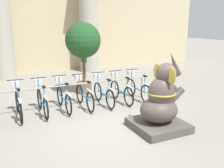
# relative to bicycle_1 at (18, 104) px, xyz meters

# --- Properties ---
(ground_plane) EXTENTS (60.00, 60.00, 0.00)m
(ground_plane) POSITION_rel_bicycle_1_xyz_m (2.13, -1.81, -0.40)
(ground_plane) COLOR gray
(building_facade) EXTENTS (20.00, 0.20, 6.00)m
(building_facade) POSITION_rel_bicycle_1_xyz_m (2.13, 6.79, 2.60)
(building_facade) COLOR #C6B78E
(building_facade) RESTS_ON ground_plane
(column_left) EXTENTS (1.25, 1.25, 5.16)m
(column_left) POSITION_rel_bicycle_1_xyz_m (-0.07, 5.79, 2.22)
(column_left) COLOR #ADA899
(column_left) RESTS_ON ground_plane
(column_right) EXTENTS (1.25, 1.25, 5.16)m
(column_right) POSITION_rel_bicycle_1_xyz_m (4.33, 5.79, 2.22)
(column_right) COLOR #ADA899
(column_right) RESTS_ON ground_plane
(bike_rack) EXTENTS (5.26, 0.05, 0.77)m
(bike_rack) POSITION_rel_bicycle_1_xyz_m (1.67, 0.14, 0.24)
(bike_rack) COLOR gray
(bike_rack) RESTS_ON ground_plane
(bicycle_1) EXTENTS (0.48, 1.68, 1.02)m
(bicycle_1) POSITION_rel_bicycle_1_xyz_m (0.00, 0.00, 0.00)
(bicycle_1) COLOR black
(bicycle_1) RESTS_ON ground_plane
(bicycle_2) EXTENTS (0.48, 1.68, 1.02)m
(bicycle_2) POSITION_rel_bicycle_1_xyz_m (0.67, -0.00, 0.00)
(bicycle_2) COLOR black
(bicycle_2) RESTS_ON ground_plane
(bicycle_3) EXTENTS (0.48, 1.68, 1.02)m
(bicycle_3) POSITION_rel_bicycle_1_xyz_m (1.33, 0.06, 0.00)
(bicycle_3) COLOR black
(bicycle_3) RESTS_ON ground_plane
(bicycle_4) EXTENTS (0.48, 1.68, 1.02)m
(bicycle_4) POSITION_rel_bicycle_1_xyz_m (2.00, 0.02, 0.00)
(bicycle_4) COLOR black
(bicycle_4) RESTS_ON ground_plane
(bicycle_5) EXTENTS (0.48, 1.68, 1.02)m
(bicycle_5) POSITION_rel_bicycle_1_xyz_m (2.67, 0.01, 0.00)
(bicycle_5) COLOR black
(bicycle_5) RESTS_ON ground_plane
(bicycle_6) EXTENTS (0.48, 1.68, 1.02)m
(bicycle_6) POSITION_rel_bicycle_1_xyz_m (3.33, 0.02, 0.00)
(bicycle_6) COLOR black
(bicycle_6) RESTS_ON ground_plane
(bicycle_7) EXTENTS (0.48, 1.68, 1.02)m
(bicycle_7) POSITION_rel_bicycle_1_xyz_m (4.00, 0.02, 0.00)
(bicycle_7) COLOR black
(bicycle_7) RESTS_ON ground_plane
(elephant_statue) EXTENTS (1.28, 1.28, 2.00)m
(elephant_statue) POSITION_rel_bicycle_1_xyz_m (3.19, -2.44, 0.27)
(elephant_statue) COLOR #4C4742
(elephant_statue) RESTS_ON ground_plane
(person_pedestrian) EXTENTS (0.21, 0.47, 1.60)m
(person_pedestrian) POSITION_rel_bicycle_1_xyz_m (3.44, 4.15, 0.55)
(person_pedestrian) COLOR brown
(person_pedestrian) RESTS_ON ground_plane
(potted_tree) EXTENTS (1.33, 1.33, 2.70)m
(potted_tree) POSITION_rel_bicycle_1_xyz_m (2.55, 1.60, 1.53)
(potted_tree) COLOR brown
(potted_tree) RESTS_ON ground_plane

